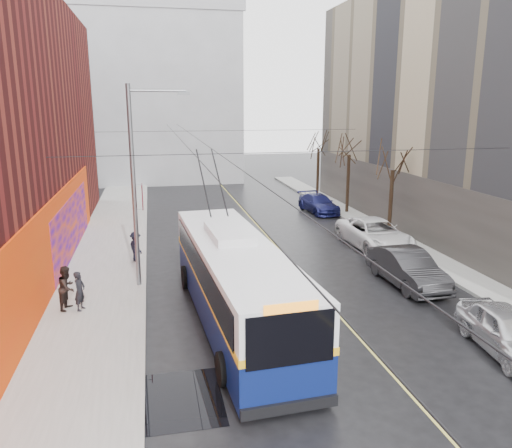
{
  "coord_description": "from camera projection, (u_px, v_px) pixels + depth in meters",
  "views": [
    {
      "loc": [
        -5.51,
        -12.11,
        8.17
      ],
      "look_at": [
        -1.11,
        8.77,
        3.02
      ],
      "focal_mm": 35.0,
      "sensor_mm": 36.0,
      "label": 1
    }
  ],
  "objects": [
    {
      "name": "streetlight_pole",
      "position": [
        137.0,
        182.0,
        21.68
      ],
      "size": [
        2.65,
        0.6,
        9.0
      ],
      "color": "slate",
      "rests_on": "ground"
    },
    {
      "name": "pigeons_flying",
      "position": [
        215.0,
        129.0,
        22.08
      ],
      "size": [
        2.77,
        1.04,
        1.45
      ],
      "color": "slate"
    },
    {
      "name": "pedestrian_a",
      "position": [
        80.0,
        291.0,
        19.76
      ],
      "size": [
        0.55,
        0.68,
        1.6
      ],
      "primitive_type": "imported",
      "rotation": [
        0.0,
        0.0,
        1.25
      ],
      "color": "black",
      "rests_on": "sidewalk_left"
    },
    {
      "name": "parked_car_a",
      "position": [
        508.0,
        331.0,
        16.68
      ],
      "size": [
        2.3,
        4.66,
        1.53
      ],
      "primitive_type": "imported",
      "rotation": [
        0.0,
        0.0,
        -0.11
      ],
      "color": "silver",
      "rests_on": "ground"
    },
    {
      "name": "sidewalk_right",
      "position": [
        421.0,
        253.0,
        27.74
      ],
      "size": [
        2.0,
        60.0,
        0.15
      ],
      "primitive_type": "cube",
      "color": "gray",
      "rests_on": "ground"
    },
    {
      "name": "parked_car_d",
      "position": [
        319.0,
        204.0,
        38.43
      ],
      "size": [
        2.4,
        4.91,
        1.37
      ],
      "primitive_type": "imported",
      "rotation": [
        0.0,
        0.0,
        0.1
      ],
      "color": "#171A53",
      "rests_on": "ground"
    },
    {
      "name": "pedestrian_c",
      "position": [
        136.0,
        246.0,
        25.97
      ],
      "size": [
        1.0,
        1.17,
        1.57
      ],
      "primitive_type": "imported",
      "rotation": [
        0.0,
        0.0,
        2.08
      ],
      "color": "black",
      "rests_on": "sidewalk_left"
    },
    {
      "name": "ground",
      "position": [
        355.0,
        391.0,
        14.54
      ],
      "size": [
        140.0,
        140.0,
        0.0
      ],
      "primitive_type": "plane",
      "color": "black",
      "rests_on": "ground"
    },
    {
      "name": "puddle",
      "position": [
        173.0,
        400.0,
        14.13
      ],
      "size": [
        2.75,
        3.02,
        0.01
      ],
      "primitive_type": "cube",
      "color": "black",
      "rests_on": "ground"
    },
    {
      "name": "tree_far",
      "position": [
        319.0,
        139.0,
        43.68
      ],
      "size": [
        3.2,
        3.2,
        6.57
      ],
      "color": "black",
      "rests_on": "ground"
    },
    {
      "name": "tree_near",
      "position": [
        394.0,
        158.0,
        30.4
      ],
      "size": [
        3.2,
        3.2,
        6.4
      ],
      "color": "black",
      "rests_on": "ground"
    },
    {
      "name": "sidewalk_left",
      "position": [
        104.0,
        274.0,
        24.33
      ],
      "size": [
        4.0,
        60.0,
        0.15
      ],
      "primitive_type": "cube",
      "color": "gray",
      "rests_on": "ground"
    },
    {
      "name": "building_far",
      "position": [
        143.0,
        96.0,
        54.02
      ],
      "size": [
        20.5,
        12.1,
        18.0
      ],
      "color": "gray",
      "rests_on": "ground"
    },
    {
      "name": "tree_mid",
      "position": [
        350.0,
        144.0,
        36.99
      ],
      "size": [
        3.2,
        3.2,
        6.68
      ],
      "color": "black",
      "rests_on": "ground"
    },
    {
      "name": "trolleybus",
      "position": [
        235.0,
        281.0,
        18.77
      ],
      "size": [
        3.58,
        12.96,
        6.08
      ],
      "rotation": [
        0.0,
        0.0,
        0.06
      ],
      "color": "#0A154B",
      "rests_on": "ground"
    },
    {
      "name": "catenary_wires",
      "position": [
        207.0,
        141.0,
        26.62
      ],
      "size": [
        18.0,
        60.0,
        0.22
      ],
      "color": "black"
    },
    {
      "name": "parked_car_b",
      "position": [
        407.0,
        268.0,
        22.9
      ],
      "size": [
        1.88,
        5.08,
        1.66
      ],
      "primitive_type": "imported",
      "rotation": [
        0.0,
        0.0,
        0.03
      ],
      "color": "#2B2B2E",
      "rests_on": "ground"
    },
    {
      "name": "following_car",
      "position": [
        206.0,
        233.0,
        29.54
      ],
      "size": [
        2.02,
        4.49,
        1.5
      ],
      "primitive_type": "imported",
      "rotation": [
        0.0,
        0.0,
        0.06
      ],
      "color": "silver",
      "rests_on": "ground"
    },
    {
      "name": "pedestrian_b",
      "position": [
        67.0,
        288.0,
        19.85
      ],
      "size": [
        0.9,
        1.03,
        1.79
      ],
      "primitive_type": "imported",
      "rotation": [
        0.0,
        0.0,
        1.27
      ],
      "color": "black",
      "rests_on": "sidewalk_left"
    },
    {
      "name": "lane_line",
      "position": [
        282.0,
        252.0,
        28.16
      ],
      "size": [
        0.12,
        50.0,
        0.01
      ],
      "primitive_type": "cube",
      "color": "#BFB74C",
      "rests_on": "ground"
    },
    {
      "name": "parked_car_c",
      "position": [
        375.0,
        234.0,
        28.87
      ],
      "size": [
        3.0,
        6.11,
        1.67
      ],
      "primitive_type": "imported",
      "rotation": [
        0.0,
        0.0,
        0.04
      ],
      "color": "white",
      "rests_on": "ground"
    }
  ]
}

